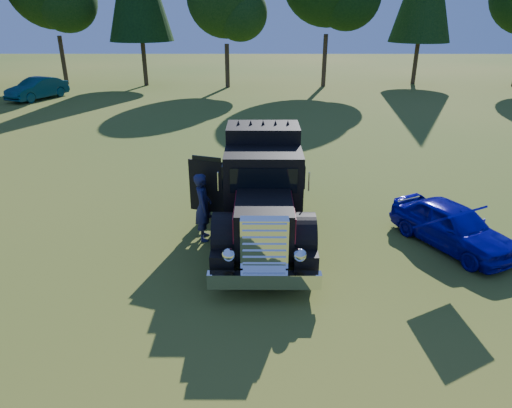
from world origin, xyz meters
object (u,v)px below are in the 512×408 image
(diamond_t_truck, at_px, (263,193))
(hotrod_coupe, at_px, (452,225))
(spectator_far, at_px, (210,194))
(spectator_near, at_px, (203,207))
(distant_teal_car, at_px, (37,89))

(diamond_t_truck, bearing_deg, hotrod_coupe, -7.81)
(spectator_far, bearing_deg, diamond_t_truck, -84.05)
(spectator_near, xyz_separation_m, spectator_far, (0.06, 1.27, -0.13))
(diamond_t_truck, distance_m, spectator_near, 1.71)
(hotrod_coupe, bearing_deg, spectator_near, 176.54)
(spectator_far, relative_size, distant_teal_car, 0.37)
(hotrod_coupe, relative_size, spectator_near, 2.12)
(distant_teal_car, bearing_deg, spectator_near, -32.68)
(hotrod_coupe, height_order, spectator_far, hotrod_coupe)
(hotrod_coupe, distance_m, spectator_near, 6.81)
(diamond_t_truck, xyz_separation_m, spectator_near, (-1.65, -0.29, -0.30))
(spectator_near, bearing_deg, distant_teal_car, 27.46)
(distant_teal_car, bearing_deg, hotrod_coupe, -22.44)
(spectator_near, height_order, spectator_far, spectator_near)
(spectator_far, height_order, distant_teal_car, spectator_far)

